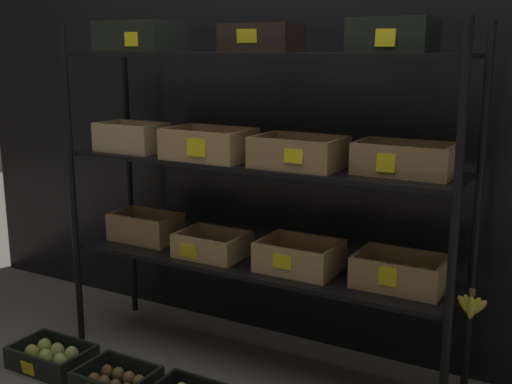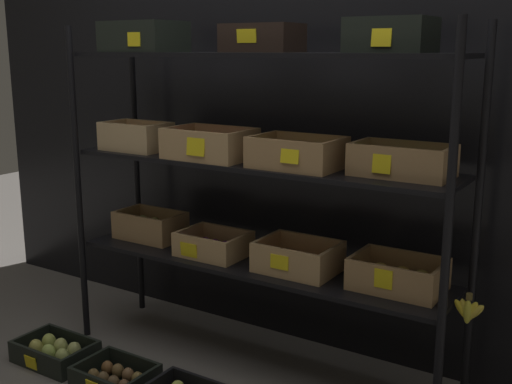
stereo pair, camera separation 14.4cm
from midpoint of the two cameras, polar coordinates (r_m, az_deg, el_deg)
name	(u,v)px [view 2 (the right image)]	position (r m, az deg, el deg)	size (l,w,h in m)	color
ground_plane	(256,363)	(3.09, 1.38, -15.16)	(10.00, 10.00, 0.00)	#605B56
storefront_wall	(302,90)	(3.10, 5.48, 9.12)	(4.21, 0.12, 2.51)	black
display_rack	(257,164)	(2.77, 1.56, 2.49)	(1.94, 0.45, 1.57)	black
crate_ground_pear	(55,352)	(3.21, -16.35, -13.67)	(0.37, 0.25, 0.10)	black
crate_ground_kiwi	(116,378)	(2.94, -11.10, -16.14)	(0.33, 0.26, 0.10)	black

